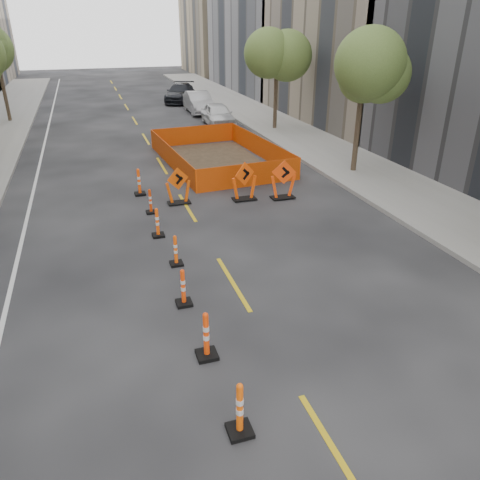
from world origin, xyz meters
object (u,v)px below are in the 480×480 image
object	(u,v)px
channelizer_6	(157,222)
channelizer_7	(150,201)
channelizer_2	(240,409)
channelizer_5	(176,250)
parked_car_mid	(199,102)
channelizer_4	(183,287)
parked_car_near	(218,115)
channelizer_8	(139,182)
chevron_sign_left	(178,186)
parked_car_far	(180,93)
chevron_sign_right	(283,180)
channelizer_3	(206,335)
chevron_sign_center	(244,181)

from	to	relation	value
channelizer_6	channelizer_7	xyz separation A→B (m)	(0.07, 2.16, -0.03)
channelizer_2	channelizer_6	size ratio (longest dim) A/B	1.10
channelizer_5	parked_car_mid	xyz separation A→B (m)	(6.40, 24.11, 0.31)
channelizer_4	parked_car_near	bearing A→B (deg)	72.31
channelizer_8	parked_car_near	xyz separation A→B (m)	(6.79, 12.47, 0.18)
chevron_sign_left	parked_car_far	xyz separation A→B (m)	(5.02, 24.73, 0.03)
parked_car_mid	channelizer_2	bearing A→B (deg)	-100.70
channelizer_8	chevron_sign_right	world-z (taller)	chevron_sign_right
channelizer_8	parked_car_far	bearing A→B (deg)	74.70
channelizer_3	channelizer_4	xyz separation A→B (m)	(-0.05, 2.16, -0.06)
chevron_sign_left	parked_car_mid	xyz separation A→B (m)	(5.34, 19.12, 0.04)
channelizer_6	chevron_sign_left	bearing A→B (deg)	66.00
chevron_sign_left	parked_car_far	bearing A→B (deg)	64.75
chevron_sign_left	parked_car_mid	bearing A→B (deg)	60.62
channelizer_7	channelizer_8	bearing A→B (deg)	93.94
parked_car_near	channelizer_8	bearing A→B (deg)	-116.76
channelizer_4	chevron_sign_right	size ratio (longest dim) A/B	0.64
channelizer_3	channelizer_6	world-z (taller)	channelizer_3
channelizer_2	parked_car_near	distance (m)	26.32
chevron_sign_left	parked_car_mid	world-z (taller)	parked_car_mid
channelizer_5	parked_car_mid	size ratio (longest dim) A/B	0.20
chevron_sign_right	channelizer_7	bearing A→B (deg)	-160.66
channelizer_5	parked_car_far	xyz separation A→B (m)	(6.08, 29.72, 0.29)
chevron_sign_left	channelizer_5	bearing A→B (deg)	-115.78
channelizer_4	channelizer_7	world-z (taller)	channelizer_4
channelizer_5	chevron_sign_right	distance (m)	6.73
channelizer_5	channelizer_6	size ratio (longest dim) A/B	0.94
channelizer_2	chevron_sign_right	size ratio (longest dim) A/B	0.70
channelizer_5	parked_car_near	bearing A→B (deg)	71.03
channelizer_7	parked_car_near	world-z (taller)	parked_car_near
channelizer_3	parked_car_near	size ratio (longest dim) A/B	0.26
channelizer_8	parked_car_mid	size ratio (longest dim) A/B	0.24
channelizer_3	chevron_sign_center	distance (m)	9.70
channelizer_7	chevron_sign_center	size ratio (longest dim) A/B	0.60
channelizer_6	parked_car_near	size ratio (longest dim) A/B	0.23
parked_car_far	channelizer_6	bearing A→B (deg)	-82.75
channelizer_7	chevron_sign_left	size ratio (longest dim) A/B	0.64
channelizer_4	parked_car_mid	world-z (taller)	parked_car_mid
channelizer_2	chevron_sign_left	bearing A→B (deg)	84.11
channelizer_4	parked_car_far	distance (m)	32.50
channelizer_4	chevron_sign_left	world-z (taller)	chevron_sign_left
channelizer_6	parked_car_far	distance (m)	28.26
channelizer_2	channelizer_4	distance (m)	4.33
channelizer_7	channelizer_3	bearing A→B (deg)	-90.29
parked_car_far	channelizer_4	bearing A→B (deg)	-81.09
channelizer_5	channelizer_8	bearing A→B (deg)	92.41
channelizer_3	channelizer_6	distance (m)	6.49
channelizer_8	chevron_sign_center	bearing A→B (deg)	-25.93
channelizer_4	chevron_sign_left	bearing A→B (deg)	79.85
channelizer_4	channelizer_6	bearing A→B (deg)	89.70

